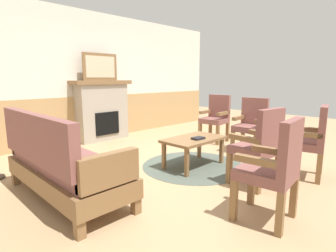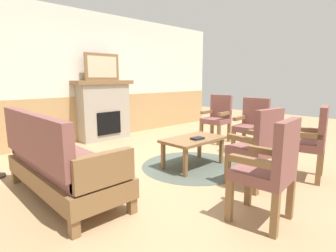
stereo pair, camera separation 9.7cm
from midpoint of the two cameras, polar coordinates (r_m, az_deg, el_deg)
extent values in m
plane|color=tan|center=(4.30, 3.93, -7.82)|extent=(14.00, 14.00, 0.00)
cube|color=silver|center=(6.14, -14.53, 10.06)|extent=(7.20, 0.12, 2.70)
cube|color=tan|center=(6.14, -13.86, 1.89)|extent=(7.20, 0.02, 0.95)
cube|color=#A39989|center=(5.97, -13.02, 2.91)|extent=(1.10, 0.36, 1.20)
cube|color=black|center=(5.84, -11.96, 0.61)|extent=(0.56, 0.02, 0.48)
cube|color=brown|center=(5.93, -13.27, 9.05)|extent=(1.30, 0.44, 0.08)
cube|color=brown|center=(5.93, -13.40, 12.14)|extent=(0.80, 0.03, 0.56)
cube|color=beige|center=(5.92, -13.31, 12.15)|extent=(0.68, 0.01, 0.44)
cube|color=brown|center=(2.80, -6.68, -16.40)|extent=(0.08, 0.08, 0.16)
cube|color=brown|center=(4.17, -21.04, -7.95)|extent=(0.08, 0.08, 0.16)
cube|color=brown|center=(2.53, -18.24, -19.99)|extent=(0.08, 0.08, 0.16)
cube|color=brown|center=(3.99, -29.06, -9.38)|extent=(0.08, 0.08, 0.16)
cube|color=brown|center=(3.27, -20.21, -9.57)|extent=(0.70, 1.80, 0.20)
cube|color=brown|center=(3.22, -20.39, -6.88)|extent=(0.60, 1.70, 0.12)
cube|color=brown|center=(3.04, -25.91, -2.21)|extent=(0.10, 1.70, 0.50)
cube|color=brown|center=(2.46, -12.38, -9.00)|extent=(0.60, 0.10, 0.30)
cube|color=brown|center=(3.96, -25.49, -2.45)|extent=(0.60, 0.10, 0.30)
cube|color=brown|center=(3.66, 4.48, -7.80)|extent=(0.05, 0.05, 0.40)
cube|color=brown|center=(4.30, 11.94, -5.25)|extent=(0.05, 0.05, 0.40)
cube|color=brown|center=(3.95, -0.34, -6.41)|extent=(0.05, 0.05, 0.40)
cube|color=brown|center=(4.55, 7.34, -4.26)|extent=(0.05, 0.05, 0.40)
cube|color=brown|center=(4.05, 6.13, -2.85)|extent=(0.96, 0.56, 0.04)
cylinder|color=#4C564C|center=(4.16, 6.02, -8.45)|extent=(1.57, 1.57, 0.01)
cube|color=black|center=(3.96, 7.00, -2.63)|extent=(0.20, 0.14, 0.03)
cube|color=brown|center=(4.73, 18.83, -4.17)|extent=(0.06, 0.06, 0.40)
cube|color=brown|center=(4.90, 14.29, -3.46)|extent=(0.06, 0.06, 0.40)
cube|color=brown|center=(5.12, 20.63, -3.23)|extent=(0.06, 0.06, 0.40)
cube|color=brown|center=(5.27, 16.37, -2.61)|extent=(0.06, 0.06, 0.40)
cube|color=brown|center=(4.95, 17.68, -0.53)|extent=(0.52, 0.52, 0.10)
cube|color=brown|center=(5.09, 18.76, 3.00)|extent=(0.12, 0.48, 0.48)
cube|color=brown|center=(4.85, 20.01, 1.15)|extent=(0.44, 0.11, 0.06)
cube|color=brown|center=(5.01, 15.64, 1.66)|extent=(0.44, 0.11, 0.06)
cube|color=brown|center=(5.45, 11.28, -1.98)|extent=(0.06, 0.06, 0.40)
cube|color=brown|center=(5.66, 7.60, -1.41)|extent=(0.06, 0.06, 0.40)
cube|color=brown|center=(5.81, 13.36, -1.31)|extent=(0.06, 0.06, 0.40)
cube|color=brown|center=(6.01, 9.83, -0.80)|extent=(0.06, 0.06, 0.40)
cube|color=brown|center=(5.68, 10.60, 1.11)|extent=(0.52, 0.52, 0.10)
cube|color=brown|center=(5.82, 11.70, 4.16)|extent=(0.12, 0.48, 0.48)
cube|color=brown|center=(5.56, 12.47, 2.62)|extent=(0.44, 0.11, 0.06)
cube|color=brown|center=(5.77, 8.90, 3.00)|extent=(0.44, 0.11, 0.06)
cube|color=brown|center=(3.52, 13.37, -8.79)|extent=(0.07, 0.07, 0.40)
cube|color=brown|center=(3.84, 17.40, -7.38)|extent=(0.07, 0.07, 0.40)
cube|color=brown|center=(3.29, 19.09, -10.46)|extent=(0.07, 0.07, 0.40)
cube|color=brown|center=(3.63, 22.84, -8.75)|extent=(0.07, 0.07, 0.40)
cube|color=brown|center=(3.49, 18.40, -4.91)|extent=(0.54, 0.54, 0.10)
cube|color=brown|center=(3.33, 21.51, -0.72)|extent=(0.49, 0.14, 0.48)
cube|color=brown|center=(3.29, 16.53, -2.68)|extent=(0.12, 0.45, 0.06)
cube|color=brown|center=(3.62, 20.40, -1.74)|extent=(0.12, 0.45, 0.06)
cube|color=brown|center=(2.67, 14.00, -15.17)|extent=(0.07, 0.07, 0.40)
cube|color=brown|center=(3.02, 17.67, -12.27)|extent=(0.07, 0.07, 0.40)
cube|color=brown|center=(2.53, 22.90, -17.14)|extent=(0.07, 0.07, 0.40)
cube|color=brown|center=(2.90, 25.54, -13.76)|extent=(0.07, 0.07, 0.40)
cube|color=brown|center=(2.68, 20.36, -9.62)|extent=(0.52, 0.52, 0.10)
cube|color=brown|center=(2.54, 24.99, -4.18)|extent=(0.49, 0.12, 0.48)
cube|color=brown|center=(2.44, 18.91, -7.24)|extent=(0.11, 0.44, 0.06)
cube|color=brown|center=(2.82, 22.04, -5.16)|extent=(0.11, 0.44, 0.06)
cube|color=brown|center=(3.92, 23.91, -7.45)|extent=(0.07, 0.07, 0.40)
cube|color=brown|center=(4.32, 24.83, -5.93)|extent=(0.07, 0.07, 0.40)
cube|color=brown|center=(3.89, 30.08, -8.12)|extent=(0.07, 0.07, 0.40)
cube|color=brown|center=(4.29, 30.41, -6.51)|extent=(0.07, 0.07, 0.40)
cube|color=brown|center=(4.04, 27.60, -3.57)|extent=(0.57, 0.57, 0.10)
cube|color=brown|center=(3.97, 30.80, 0.21)|extent=(0.49, 0.18, 0.48)
cube|color=brown|center=(3.80, 27.50, -1.72)|extent=(0.17, 0.44, 0.06)
cube|color=brown|center=(4.20, 28.07, -0.73)|extent=(0.17, 0.44, 0.06)
camera|label=1|loc=(0.05, -89.37, 0.11)|focal=28.60mm
camera|label=2|loc=(0.05, 90.63, -0.11)|focal=28.60mm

